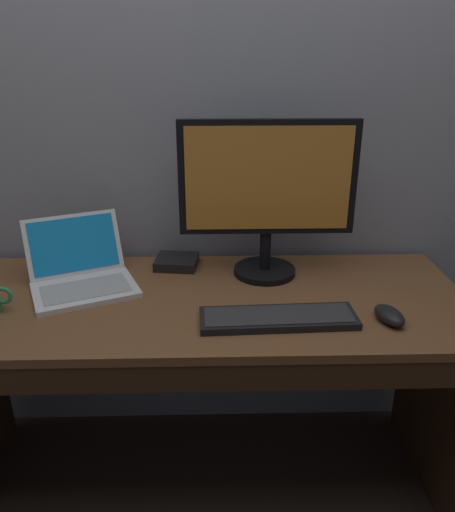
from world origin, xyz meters
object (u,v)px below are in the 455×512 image
Objects in this scene: laptop_white at (82,277)px; external_monitor at (267,193)px; external_drive_box at (177,262)px; wired_keyboard at (278,318)px; computer_mouse at (389,315)px.

laptop_white is 0.66m from external_monitor.
external_monitor is (0.61, 0.08, 0.25)m from laptop_white.
laptop_white is 0.72× the size of external_monitor.
external_drive_box is at bearing 28.98° from laptop_white.
external_monitor reaches higher than external_drive_box.
wired_keyboard is 3.13× the size of external_drive_box.
external_monitor is at bearing -15.08° from external_drive_box.
computer_mouse is (0.93, -0.25, -0.02)m from laptop_white.
external_monitor reaches higher than computer_mouse.
laptop_white reaches higher than wired_keyboard.
computer_mouse is at bearing -14.99° from laptop_white.
laptop_white is 0.34m from external_drive_box.
external_drive_box is at bearing 164.92° from external_monitor.
external_monitor is 3.95× the size of external_drive_box.
computer_mouse is at bearing -45.42° from external_monitor.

